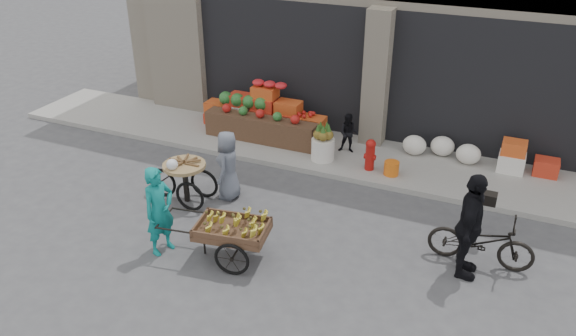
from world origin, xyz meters
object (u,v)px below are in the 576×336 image
at_px(banana_cart, 230,228).
at_px(cyclist, 470,227).
at_px(seated_person, 349,133).
at_px(vendor_grey, 228,165).
at_px(vendor_woman, 159,211).
at_px(tricycle_cart, 185,176).
at_px(bicycle, 481,241).
at_px(pineapple_bin, 323,149).
at_px(orange_bucket, 391,168).
at_px(fire_hydrant, 370,153).

relative_size(banana_cart, cyclist, 1.16).
height_order(seated_person, vendor_grey, vendor_grey).
bearing_deg(vendor_woman, tricycle_cart, 34.22).
bearing_deg(vendor_grey, seated_person, 140.47).
height_order(bicycle, cyclist, cyclist).
bearing_deg(pineapple_bin, banana_cart, -93.00).
distance_m(orange_bucket, vendor_woman, 5.11).
xyz_separation_m(orange_bucket, vendor_woman, (-2.99, -4.10, 0.53)).
bearing_deg(fire_hydrant, seated_person, 137.12).
bearing_deg(banana_cart, vendor_grey, 110.77).
xyz_separation_m(fire_hydrant, tricycle_cart, (-3.03, -2.56, 0.06)).
xyz_separation_m(fire_hydrant, bicycle, (2.58, -2.35, -0.05)).
relative_size(pineapple_bin, seated_person, 0.56).
height_order(vendor_woman, bicycle, vendor_woman).
bearing_deg(fire_hydrant, vendor_woman, -120.97).
bearing_deg(fire_hydrant, vendor_grey, -138.32).
bearing_deg(fire_hydrant, pineapple_bin, 177.40).
bearing_deg(vendor_woman, fire_hydrant, -15.57).
height_order(tricycle_cart, vendor_grey, vendor_grey).
height_order(fire_hydrant, bicycle, bicycle).
height_order(orange_bucket, vendor_grey, vendor_grey).
xyz_separation_m(vendor_woman, tricycle_cart, (-0.54, 1.59, -0.24)).
xyz_separation_m(vendor_grey, cyclist, (4.70, -0.68, 0.20)).
bearing_deg(fire_hydrant, cyclist, -49.14).
relative_size(fire_hydrant, cyclist, 0.39).
bearing_deg(orange_bucket, tricycle_cart, -144.57).
relative_size(vendor_grey, bicycle, 0.83).
relative_size(pineapple_bin, tricycle_cart, 0.36).
bearing_deg(pineapple_bin, orange_bucket, -3.58).
bearing_deg(fire_hydrant, banana_cart, -108.59).
xyz_separation_m(pineapple_bin, tricycle_cart, (-1.93, -2.61, 0.20)).
bearing_deg(vendor_woman, pineapple_bin, -2.93).
distance_m(seated_person, vendor_grey, 3.17).
bearing_deg(bicycle, banana_cart, 109.67).
bearing_deg(vendor_woman, orange_bucket, -20.71).
distance_m(pineapple_bin, vendor_woman, 4.45).
bearing_deg(bicycle, cyclist, 151.53).
bearing_deg(bicycle, pineapple_bin, 54.99).
distance_m(fire_hydrant, bicycle, 3.49).
xyz_separation_m(banana_cart, vendor_woman, (-1.19, -0.27, 0.19)).
height_order(seated_person, tricycle_cart, seated_person).
xyz_separation_m(fire_hydrant, vendor_woman, (-2.49, -4.15, 0.30)).
xyz_separation_m(seated_person, bicycle, (3.28, -3.00, -0.13)).
xyz_separation_m(seated_person, tricycle_cart, (-2.33, -3.21, -0.02)).
height_order(orange_bucket, seated_person, seated_person).
distance_m(orange_bucket, seated_person, 1.42).
height_order(orange_bucket, banana_cart, banana_cart).
xyz_separation_m(fire_hydrant, orange_bucket, (0.50, -0.05, -0.23)).
relative_size(orange_bucket, tricycle_cart, 0.22).
relative_size(pineapple_bin, orange_bucket, 1.62).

